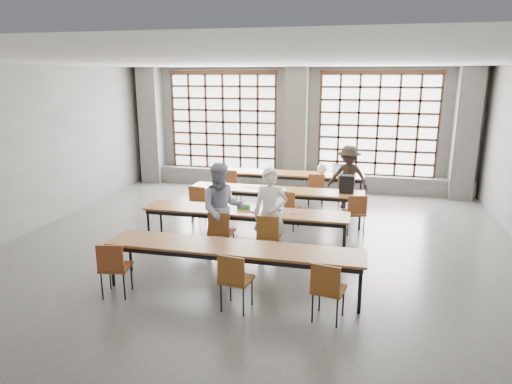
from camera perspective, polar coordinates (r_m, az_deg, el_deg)
floor at (r=8.64m, az=-0.23°, el=-7.85°), size 11.00×11.00×0.00m
ceiling at (r=8.00m, az=-0.26°, el=16.03°), size 11.00×11.00×0.00m
wall_back at (r=13.49m, az=5.25°, el=7.88°), size 10.00×0.00×10.00m
wall_front at (r=3.31m, az=-23.74°, el=-14.35°), size 10.00×0.00×10.00m
wall_left at (r=10.48m, az=-27.98°, el=4.37°), size 0.00×11.00×11.00m
column_left at (r=14.55m, az=-12.93°, el=8.05°), size 0.60×0.55×3.50m
column_mid at (r=13.22m, az=5.08°, el=7.75°), size 0.60×0.55×3.50m
column_right at (r=13.35m, az=24.69°, el=6.56°), size 0.60×0.55×3.50m
window_left at (r=13.89m, az=-4.12°, el=8.71°), size 3.32×0.12×3.00m
window_right at (r=13.27m, az=14.97°, el=8.00°), size 3.32×0.12×3.00m
sill_ledge at (r=13.55m, az=4.98°, el=1.47°), size 9.80×0.35×0.50m
desk_row_a at (r=12.29m, az=4.04°, el=2.13°), size 4.00×0.70×0.73m
desk_row_b at (r=10.48m, az=2.44°, el=-0.01°), size 4.00×0.70×0.73m
desk_row_c at (r=8.87m, az=-1.38°, el=-2.69°), size 4.00×0.70×0.73m
desk_row_d at (r=7.06m, az=-2.83°, el=-7.30°), size 4.00×0.70×0.73m
chair_back_left at (r=12.02m, az=-3.10°, el=1.24°), size 0.46×0.46×0.88m
chair_back_mid at (r=11.61m, az=7.48°, el=0.66°), size 0.48×0.49×0.88m
chair_back_right at (r=11.57m, az=11.28°, el=0.44°), size 0.50×0.51×0.88m
chair_mid_left at (r=10.35m, az=-7.04°, el=-1.03°), size 0.48×0.48×0.88m
chair_mid_centre at (r=9.85m, az=3.95°, el=-1.75°), size 0.48×0.49×0.88m
chair_mid_right at (r=9.74m, az=12.32°, el=-2.25°), size 0.52×0.52×0.88m
chair_front_left at (r=8.42m, az=-4.43°, el=-4.61°), size 0.42×0.43×0.88m
chair_front_right at (r=8.20m, az=1.60°, el=-5.09°), size 0.43×0.43×0.88m
chair_near_left at (r=7.21m, az=-17.38°, el=-8.59°), size 0.49×0.49×0.88m
chair_near_mid at (r=6.51m, az=-2.72°, el=-10.49°), size 0.47×0.47×0.88m
chair_near_right at (r=6.31m, az=8.90°, el=-11.51°), size 0.49×0.49×0.88m
student_male at (r=8.23m, az=1.79°, el=-2.76°), size 0.65×0.46×1.69m
student_female at (r=8.43m, az=-4.21°, el=-2.18°), size 1.03×0.93×1.74m
student_back at (r=11.63m, az=11.45°, el=1.82°), size 1.15×0.84×1.59m
laptop_front at (r=8.82m, az=2.26°, el=-1.94°), size 0.36×0.31×0.26m
laptop_back at (r=12.24m, az=10.39°, el=2.48°), size 0.36×0.31×0.26m
mouse at (r=8.65m, az=4.70°, el=-2.61°), size 0.10×0.07×0.04m
green_box at (r=8.93m, az=-1.56°, el=-1.84°), size 0.25×0.10×0.09m
phone at (r=8.72m, az=-0.40°, el=-2.50°), size 0.14×0.09×0.01m
paper_sheet_a at (r=10.64m, az=-0.68°, el=0.59°), size 0.32×0.25×0.00m
paper_sheet_b at (r=10.48m, az=0.78°, el=0.37°), size 0.36×0.34×0.00m
paper_sheet_c at (r=10.45m, az=2.98°, el=0.31°), size 0.35×0.30×0.00m
backpack at (r=10.30m, az=11.28°, el=0.98°), size 0.33×0.21×0.40m
plastic_bag at (r=12.19m, az=8.28°, el=2.91°), size 0.32×0.29×0.29m
red_pouch at (r=7.30m, az=-17.15°, el=-8.62°), size 0.21×0.11×0.06m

